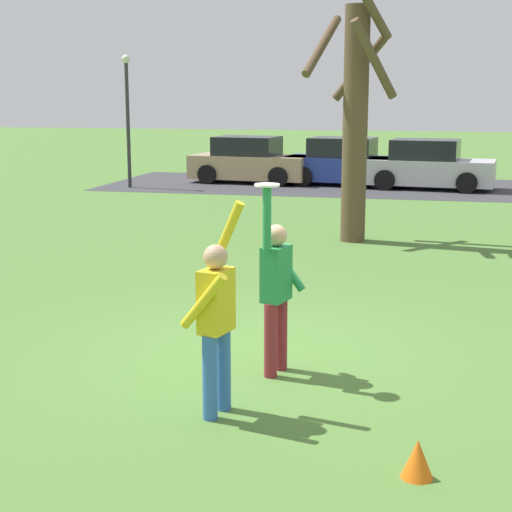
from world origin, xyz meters
name	(u,v)px	position (x,y,z in m)	size (l,w,h in m)	color
ground_plane	(260,354)	(0.00, 0.00, 0.00)	(120.00, 120.00, 0.00)	#4C7533
person_catcher	(276,286)	(0.30, -0.59, 0.98)	(0.49, 0.58, 2.08)	maroon
person_defender	(216,315)	(-0.02, -1.83, 0.98)	(0.53, 0.62, 2.04)	#3366B7
frisbee_disc	(267,185)	(0.24, -0.81, 2.09)	(0.26, 0.26, 0.02)	white
parked_car_tan	(250,162)	(-4.34, 18.09, 0.73)	(4.27, 2.39, 1.59)	tan
parked_car_blue	(345,163)	(-1.03, 18.08, 0.73)	(4.27, 2.39, 1.59)	#233893
parked_car_silver	(428,166)	(1.70, 17.55, 0.73)	(4.27, 2.39, 1.59)	#BCBCC1
parking_strip	(339,186)	(-1.20, 17.76, 0.00)	(15.58, 6.40, 0.01)	#38383D
bare_tree_tall	(355,115)	(0.29, 7.65, 2.60)	(1.90, 1.87, 5.07)	brown
lamppost_by_lot	(127,108)	(-7.87, 15.76, 2.59)	(0.28, 0.28, 4.26)	#2D2D33
field_cone_orange	(417,459)	(1.87, -2.72, 0.16)	(0.26, 0.26, 0.32)	orange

